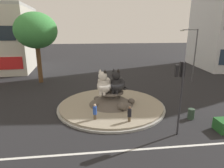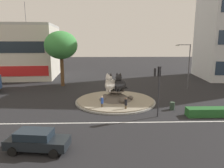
# 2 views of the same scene
# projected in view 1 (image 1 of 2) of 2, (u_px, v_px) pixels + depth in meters

# --- Properties ---
(ground_plane) EXTENTS (160.00, 160.00, 0.00)m
(ground_plane) POSITION_uv_depth(u_px,v_px,m) (111.00, 107.00, 19.37)
(ground_plane) COLOR black
(lane_centreline) EXTENTS (112.00, 0.20, 0.01)m
(lane_centreline) POSITION_uv_depth(u_px,v_px,m) (124.00, 150.00, 12.51)
(lane_centreline) COLOR silver
(lane_centreline) RESTS_ON ground
(roundabout_island) EXTENTS (10.35, 10.35, 1.58)m
(roundabout_island) POSITION_uv_depth(u_px,v_px,m) (111.00, 102.00, 19.22)
(roundabout_island) COLOR gray
(roundabout_island) RESTS_ON ground
(cat_statue_white) EXTENTS (2.16, 2.39, 2.37)m
(cat_statue_white) POSITION_uv_depth(u_px,v_px,m) (104.00, 84.00, 18.34)
(cat_statue_white) COLOR silver
(cat_statue_white) RESTS_ON roundabout_island
(cat_statue_black) EXTENTS (2.34, 2.42, 2.37)m
(cat_statue_black) POSITION_uv_depth(u_px,v_px,m) (118.00, 83.00, 18.65)
(cat_statue_black) COLOR black
(cat_statue_black) RESTS_ON roundabout_island
(traffic_light_mast) EXTENTS (0.77, 0.48, 5.31)m
(traffic_light_mast) POSITION_uv_depth(u_px,v_px,m) (180.00, 83.00, 13.45)
(traffic_light_mast) COLOR #2D2D33
(traffic_light_mast) RESTS_ON ground
(broadleaf_tree_behind_island) EXTENTS (5.60, 5.60, 9.51)m
(broadleaf_tree_behind_island) POSITION_uv_depth(u_px,v_px,m) (36.00, 31.00, 26.26)
(broadleaf_tree_behind_island) COLOR brown
(broadleaf_tree_behind_island) RESTS_ON ground
(streetlight_arm) EXTENTS (2.45, 0.27, 7.32)m
(streetlight_arm) POSITION_uv_depth(u_px,v_px,m) (193.00, 52.00, 26.98)
(streetlight_arm) COLOR #4C4C51
(streetlight_arm) RESTS_ON ground
(pedestrian_blue_shirt) EXTENTS (0.31, 0.31, 1.64)m
(pedestrian_blue_shirt) POSITION_uv_depth(u_px,v_px,m) (95.00, 113.00, 15.92)
(pedestrian_blue_shirt) COLOR brown
(pedestrian_blue_shirt) RESTS_ON ground
(pedestrian_black_shirt) EXTENTS (0.31, 0.31, 1.59)m
(pedestrian_black_shirt) POSITION_uv_depth(u_px,v_px,m) (129.00, 115.00, 15.55)
(pedestrian_black_shirt) COLOR brown
(pedestrian_black_shirt) RESTS_ON ground
(litter_bin) EXTENTS (0.56, 0.56, 0.90)m
(litter_bin) POSITION_uv_depth(u_px,v_px,m) (191.00, 114.00, 16.75)
(litter_bin) COLOR #2D4233
(litter_bin) RESTS_ON ground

